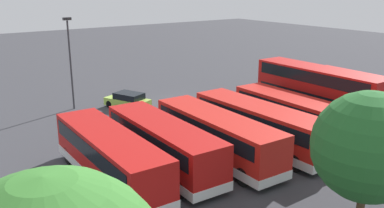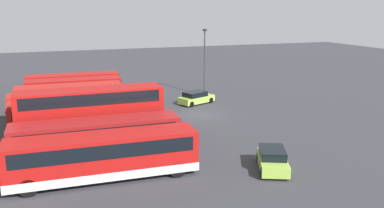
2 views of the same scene
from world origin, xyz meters
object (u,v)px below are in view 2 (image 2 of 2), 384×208
Objects in this scene: bus_double_decker_third at (91,115)px; bus_single_deck_fourth at (74,115)px; bus_single_deck_second at (97,138)px; bus_single_deck_far_end at (73,85)px; bus_single_deck_near_end at (104,155)px; bus_single_deck_fifth at (71,106)px; bus_single_deck_seventh at (74,91)px; lamp_post_tall at (205,57)px; car_hatchback_silver at (272,160)px; car_small_green at (196,98)px; bus_single_deck_sixth at (70,98)px.

bus_double_decker_third is 1.06× the size of bus_single_deck_fourth.
bus_single_deck_far_end is at bearing -0.05° from bus_single_deck_second.
bus_double_decker_third is at bearing -0.75° from bus_single_deck_near_end.
bus_single_deck_fifth is 7.33m from bus_single_deck_seventh.
bus_single_deck_far_end is (14.34, -1.06, 0.00)m from bus_single_deck_fourth.
bus_single_deck_near_end and bus_single_deck_second have the same top height.
bus_double_decker_third is at bearing -179.27° from bus_single_deck_seventh.
bus_single_deck_near_end is 26.90m from lamp_post_tall.
bus_single_deck_fifth is 2.56× the size of car_hatchback_silver.
bus_single_deck_near_end is 11.17m from car_hatchback_silver.
bus_single_deck_seventh is 2.27× the size of car_small_green.
lamp_post_tall is at bearing -35.51° from bus_single_deck_near_end.
bus_single_deck_fourth is at bearing 41.84° from car_hatchback_silver.
bus_single_deck_far_end is (18.22, 0.02, -0.83)m from bus_double_decker_third.
bus_single_deck_fourth and bus_single_deck_far_end have the same top height.
bus_single_deck_near_end is 14.69m from bus_single_deck_fifth.
bus_double_decker_third reaches higher than bus_single_deck_fifth.
bus_single_deck_sixth is at bearing 2.59° from bus_single_deck_near_end.
bus_single_deck_seventh is at bearing -6.87° from bus_single_deck_fifth.
bus_double_decker_third is at bearing 129.42° from car_small_green.
bus_single_deck_near_end is 2.63× the size of car_small_green.
bus_single_deck_second is at bearing 179.39° from bus_double_decker_third.
bus_single_deck_second is 1.05× the size of bus_double_decker_third.
bus_single_deck_seventh is (7.28, -0.88, -0.00)m from bus_single_deck_fifth.
bus_single_deck_far_end is (10.72, -1.05, -0.00)m from bus_single_deck_fifth.
bus_single_deck_far_end is 2.46× the size of car_hatchback_silver.
lamp_post_tall reaches higher than bus_double_decker_third.
bus_single_deck_second is at bearing -0.88° from bus_single_deck_near_end.
bus_single_deck_second is (3.66, -0.06, -0.00)m from bus_single_deck_near_end.
bus_single_deck_second is 7.45m from bus_single_deck_fourth.
bus_single_deck_second is at bearing 179.95° from bus_single_deck_far_end.
bus_single_deck_seventh is 13.68m from car_small_green.
bus_single_deck_fifth is 20.67m from car_hatchback_silver.
car_hatchback_silver is 24.77m from lamp_post_tall.
bus_single_deck_seventh is 1.27× the size of lamp_post_tall.
bus_single_deck_sixth is 1.31× the size of lamp_post_tall.
car_hatchback_silver is (-20.57, -11.73, -0.92)m from bus_single_deck_sixth.
bus_single_deck_near_end is 2.74× the size of car_hatchback_silver.
lamp_post_tall reaches higher than bus_single_deck_near_end.
bus_single_deck_second and bus_single_deck_far_end have the same top height.
bus_single_deck_sixth is (11.18, 0.92, -0.83)m from bus_double_decker_third.
bus_single_deck_fifth is at bearing 113.29° from lamp_post_tall.
bus_single_deck_near_end is 1.12× the size of bus_single_deck_fourth.
bus_single_deck_near_end is 18.35m from bus_single_deck_sixth.
bus_single_deck_sixth and bus_single_deck_seventh have the same top height.
lamp_post_tall is (14.60, -15.43, 2.32)m from bus_double_decker_third.
bus_single_deck_fourth is at bearing 15.52° from bus_double_decker_third.
bus_single_deck_sixth and bus_single_deck_far_end have the same top height.
bus_single_deck_fifth is (3.62, -0.01, 0.00)m from bus_single_deck_fourth.
bus_single_deck_second is at bearing -179.53° from bus_single_deck_seventh.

